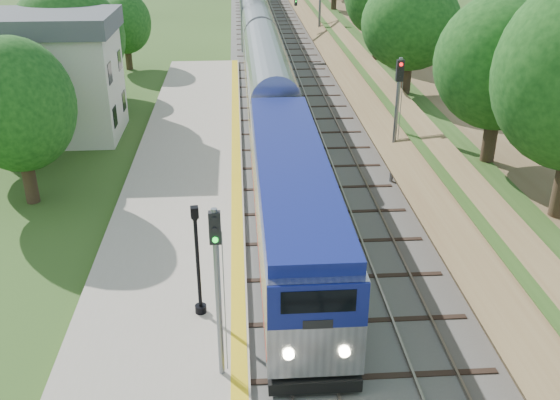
{
  "coord_description": "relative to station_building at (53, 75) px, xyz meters",
  "views": [
    {
      "loc": [
        -2.13,
        -10.58,
        13.96
      ],
      "look_at": [
        -0.5,
        12.97,
        2.8
      ],
      "focal_mm": 40.0,
      "sensor_mm": 36.0,
      "label": 1
    }
  ],
  "objects": [
    {
      "name": "trackbed",
      "position": [
        16.0,
        30.0,
        -4.02
      ],
      "size": [
        9.5,
        170.0,
        0.28
      ],
      "color": "#4C4944",
      "rests_on": "ground"
    },
    {
      "name": "platform",
      "position": [
        8.8,
        -14.0,
        -3.9
      ],
      "size": [
        6.4,
        68.0,
        0.38
      ],
      "primitive_type": "cube",
      "color": "#A49784",
      "rests_on": "ground"
    },
    {
      "name": "yellow_stripe",
      "position": [
        11.65,
        -14.0,
        -3.7
      ],
      "size": [
        0.55,
        68.0,
        0.01
      ],
      "primitive_type": "cube",
      "color": "gold",
      "rests_on": "platform"
    },
    {
      "name": "embankment",
      "position": [
        24.35,
        30.0,
        -2.14
      ],
      "size": [
        10.64,
        170.0,
        11.7
      ],
      "color": "brown",
      "rests_on": "ground"
    },
    {
      "name": "station_building",
      "position": [
        0.0,
        0.0,
        0.0
      ],
      "size": [
        8.6,
        6.6,
        8.0
      ],
      "color": "silver",
      "rests_on": "ground"
    },
    {
      "name": "signal_gantry",
      "position": [
        16.47,
        24.99,
        0.73
      ],
      "size": [
        8.4,
        0.38,
        6.2
      ],
      "color": "slate",
      "rests_on": "ground"
    },
    {
      "name": "trees_behind_platform",
      "position": [
        2.83,
        -9.33,
        0.44
      ],
      "size": [
        7.82,
        53.32,
        7.21
      ],
      "color": "#332316",
      "rests_on": "ground"
    },
    {
      "name": "train",
      "position": [
        14.0,
        23.14,
        -1.82
      ],
      "size": [
        3.0,
        99.86,
        4.41
      ],
      "color": "black",
      "rests_on": "trackbed"
    },
    {
      "name": "lamppost_far",
      "position": [
        10.27,
        -21.39,
        -1.78
      ],
      "size": [
        0.43,
        0.43,
        4.32
      ],
      "color": "black",
      "rests_on": "platform"
    },
    {
      "name": "signal_platform",
      "position": [
        11.1,
        -24.74,
        -0.1
      ],
      "size": [
        0.34,
        0.27,
        5.87
      ],
      "color": "slate",
      "rests_on": "platform"
    },
    {
      "name": "signal_farside",
      "position": [
        20.2,
        -9.37,
        0.22
      ],
      "size": [
        0.38,
        0.3,
        6.85
      ],
      "color": "slate",
      "rests_on": "ground"
    }
  ]
}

